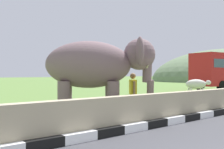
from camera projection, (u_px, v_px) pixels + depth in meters
striped_curb at (95, 135)px, 6.58m from camera, size 16.20×0.20×0.24m
barrier_parapet at (151, 110)px, 8.31m from camera, size 28.00×0.36×1.00m
elephant at (99, 66)px, 9.68m from camera, size 3.95×3.59×2.92m
person_handler at (133, 92)px, 10.35m from camera, size 0.42×0.57×1.66m
cow_mid at (197, 84)px, 18.56m from camera, size 1.84×1.32×1.23m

